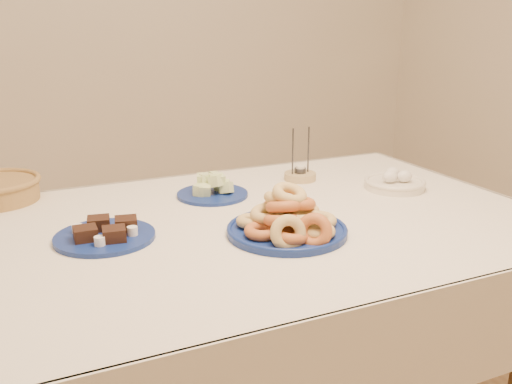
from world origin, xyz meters
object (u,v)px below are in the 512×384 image
at_px(dining_table, 249,256).
at_px(egg_bowl, 395,182).
at_px(melon_plate, 213,189).
at_px(brownie_plate, 105,234).
at_px(donut_platter, 288,222).
at_px(candle_holder, 300,175).

xyz_separation_m(dining_table, egg_bowl, (0.58, 0.08, 0.13)).
xyz_separation_m(dining_table, melon_plate, (-0.01, 0.26, 0.13)).
bearing_deg(brownie_plate, egg_bowl, 3.17).
bearing_deg(donut_platter, dining_table, 109.06).
height_order(melon_plate, candle_holder, candle_holder).
relative_size(donut_platter, melon_plate, 1.48).
bearing_deg(egg_bowl, dining_table, -171.65).
xyz_separation_m(brownie_plate, egg_bowl, (0.97, 0.05, 0.01)).
bearing_deg(brownie_plate, candle_holder, 21.06).
relative_size(brownie_plate, egg_bowl, 1.48).
bearing_deg(egg_bowl, brownie_plate, -176.83).
distance_m(dining_table, melon_plate, 0.29).
relative_size(dining_table, brownie_plate, 5.15).
bearing_deg(donut_platter, candle_holder, 57.47).
distance_m(donut_platter, brownie_plate, 0.48).
xyz_separation_m(donut_platter, egg_bowl, (0.53, 0.23, -0.02)).
bearing_deg(donut_platter, melon_plate, 97.88).
bearing_deg(candle_holder, dining_table, -137.39).
relative_size(melon_plate, brownie_plate, 0.83).
xyz_separation_m(candle_holder, egg_bowl, (0.24, -0.23, 0.00)).
bearing_deg(melon_plate, candle_holder, 8.14).
distance_m(donut_platter, candle_holder, 0.54).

